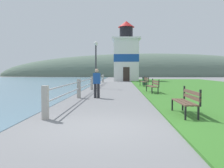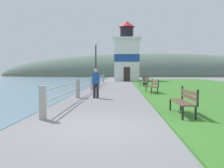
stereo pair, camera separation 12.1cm
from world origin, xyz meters
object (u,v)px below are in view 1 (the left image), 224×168
trash_bin (145,81)px  lamp_post (96,56)px  park_bench_near (187,100)px  lighthouse (126,56)px  park_bench_midway (153,85)px  person_strolling (97,82)px  park_bench_far (145,81)px

trash_bin → lamp_post: lamp_post is taller
park_bench_near → lighthouse: bearing=-88.0°
lighthouse → trash_bin: (1.62, -11.97, -3.23)m
park_bench_near → trash_bin: 16.79m
park_bench_midway → trash_bin: bearing=-96.0°
park_bench_near → person_strolling: (-3.43, 5.38, 0.32)m
park_bench_near → trash_bin: park_bench_near is taller
park_bench_near → lighthouse: 28.95m
park_bench_far → lamp_post: size_ratio=0.46×
person_strolling → trash_bin: size_ratio=1.89×
park_bench_midway → trash_bin: (0.26, 8.57, -0.12)m
lighthouse → lamp_post: (-2.88, -15.66, -0.91)m
park_bench_far → park_bench_near: bearing=82.4°
park_bench_midway → lighthouse: (-1.36, 20.54, 3.11)m
park_bench_midway → park_bench_far: bearing=-95.2°
lamp_post → person_strolling: bearing=-83.9°
park_bench_midway → lamp_post: (-4.24, 4.88, 2.20)m
park_bench_near → park_bench_midway: same height
park_bench_far → person_strolling: bearing=62.7°
park_bench_near → park_bench_far: bearing=-91.0°
person_strolling → lamp_post: 7.98m
park_bench_near → lamp_post: bearing=-72.7°
park_bench_near → park_bench_midway: (-0.02, 8.21, 0.00)m
park_bench_midway → trash_bin: size_ratio=2.40×
lighthouse → park_bench_far: bearing=-83.9°
park_bench_midway → lighthouse: lighthouse is taller
park_bench_near → person_strolling: 6.39m
lighthouse → park_bench_near: bearing=-87.3°
park_bench_near → park_bench_far: same height
park_bench_midway → park_bench_far: (0.10, 6.79, -0.00)m
park_bench_far → trash_bin: bearing=-102.3°
park_bench_midway → park_bench_far: same height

